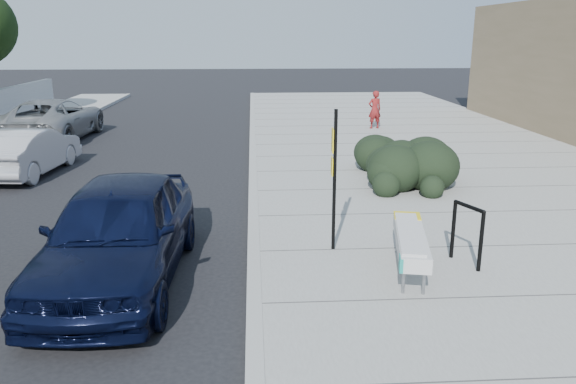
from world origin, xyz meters
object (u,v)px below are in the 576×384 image
(bench, at_px, (410,240))
(sign_post, at_px, (334,172))
(sedan_navy, at_px, (119,232))
(wagon_silver, at_px, (29,151))
(suv_silver, at_px, (53,119))
(bike_rack, at_px, (467,229))
(pedestrian, at_px, (375,110))

(bench, height_order, sign_post, sign_post)
(sedan_navy, distance_m, wagon_silver, 8.56)
(sedan_navy, bearing_deg, sign_post, 14.10)
(sign_post, relative_size, suv_silver, 0.45)
(bike_rack, bearing_deg, suv_silver, 107.95)
(bike_rack, relative_size, wagon_silver, 0.26)
(bench, xyz_separation_m, pedestrian, (2.45, 14.22, 0.23))
(bike_rack, distance_m, pedestrian, 14.07)
(bench, height_order, bike_rack, bike_rack)
(suv_silver, bearing_deg, wagon_silver, 104.72)
(bench, xyz_separation_m, sign_post, (-1.10, 1.03, 0.89))
(sedan_navy, height_order, suv_silver, sedan_navy)
(bench, xyz_separation_m, bike_rack, (1.00, 0.23, 0.09))
(wagon_silver, bearing_deg, sign_post, 144.48)
(bike_rack, height_order, wagon_silver, wagon_silver)
(sedan_navy, bearing_deg, pedestrian, 64.71)
(sedan_navy, distance_m, suv_silver, 14.13)
(bench, distance_m, wagon_silver, 11.71)
(bench, relative_size, suv_silver, 0.40)
(wagon_silver, xyz_separation_m, pedestrian, (11.25, 6.50, 0.25))
(bike_rack, relative_size, sign_post, 0.41)
(pedestrian, bearing_deg, wagon_silver, 16.66)
(sedan_navy, bearing_deg, suv_silver, 113.93)
(suv_silver, xyz_separation_m, pedestrian, (12.45, 0.91, 0.14))
(sedan_navy, height_order, pedestrian, pedestrian)
(bench, height_order, suv_silver, suv_silver)
(bike_rack, relative_size, sedan_navy, 0.21)
(sedan_navy, bearing_deg, bench, -1.55)
(bench, xyz_separation_m, wagon_silver, (-8.80, 7.72, -0.02))
(bench, height_order, sedan_navy, sedan_navy)
(wagon_silver, distance_m, suv_silver, 5.72)
(sign_post, bearing_deg, bike_rack, -16.86)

